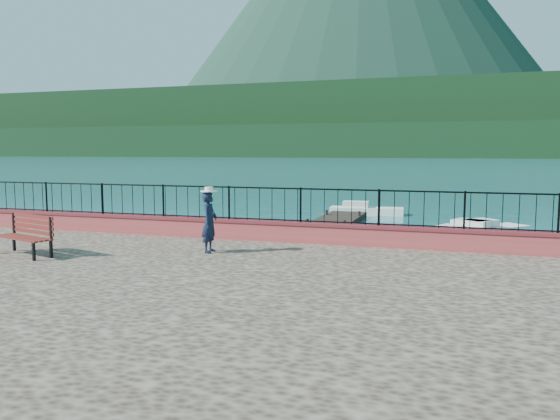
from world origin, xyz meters
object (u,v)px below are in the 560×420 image
Objects in this scene: park_bench at (25,243)px; boat_1 at (486,230)px; boat_0 at (211,232)px; boat_4 at (367,208)px; person at (209,222)px; boat_2 at (489,227)px.

park_bench reaches higher than boat_1.
boat_0 and boat_4 have the same top height.
person is 15.26m from boat_2.
park_bench is at bearing -116.07° from boat_0.
boat_2 is (11.21, 5.13, 0.00)m from boat_0.
boat_0 is 0.85× the size of boat_2.
boat_2 is at bearing -35.14° from person.
boat_1 is 1.00× the size of boat_4.
park_bench is 0.44× the size of boat_4.
boat_4 is (-6.35, 7.52, 0.00)m from boat_1.
boat_1 is (11.42, 14.09, -1.10)m from park_bench.
boat_1 is at bearing -146.80° from boat_2.
person is at bearing -93.68° from boat_1.
person reaches higher than park_bench.
boat_4 is at bearing 44.53° from boat_0.
boat_2 is at bearing 0.87° from boat_0.
person is 9.10m from boat_0.
boat_2 is (7.41, 13.25, -1.58)m from person.
boat_1 is at bearing -2.97° from boat_0.
boat_4 is (4.66, 11.69, 0.00)m from boat_0.
boat_0 is (-3.80, 8.12, -1.58)m from person.
person is at bearing 39.60° from park_bench.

